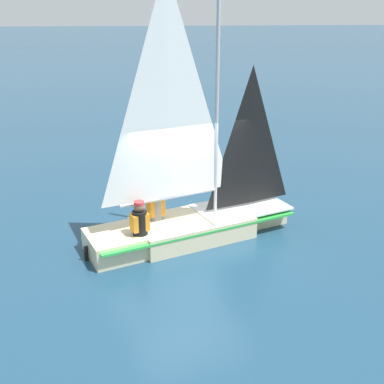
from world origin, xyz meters
name	(u,v)px	position (x,y,z in m)	size (l,w,h in m)	color
ground_plane	(192,237)	(0.00, 0.00, 0.00)	(260.00, 260.00, 0.00)	navy
sailboat_main	(191,204)	(0.01, -0.03, 0.78)	(2.82, 4.71, 5.59)	beige
sailor_helm	(156,211)	(-0.05, -0.78, 0.63)	(0.38, 0.41, 1.16)	black
sailor_crew	(140,226)	(0.67, -1.13, 0.63)	(0.38, 0.41, 1.16)	black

